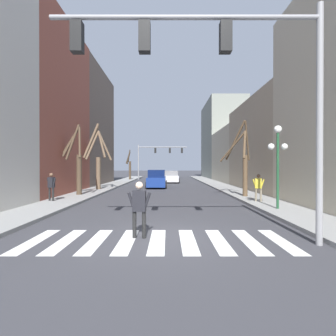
# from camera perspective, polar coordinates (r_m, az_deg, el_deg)

# --- Properties ---
(ground_plane) EXTENTS (240.00, 240.00, 0.00)m
(ground_plane) POSITION_cam_1_polar(r_m,az_deg,el_deg) (8.38, -2.20, -14.79)
(ground_plane) COLOR #38383D
(building_row_left) EXTENTS (6.00, 33.90, 13.26)m
(building_row_left) POSITION_cam_1_polar(r_m,az_deg,el_deg) (22.19, -28.77, 11.73)
(building_row_left) COLOR beige
(building_row_left) RESTS_ON ground_plane
(building_row_right) EXTENTS (6.00, 51.77, 13.55)m
(building_row_right) POSITION_cam_1_polar(r_m,az_deg,el_deg) (30.52, 18.91, 6.39)
(building_row_right) COLOR #BCB299
(building_row_right) RESTS_ON ground_plane
(crosswalk_stripes) EXTENTS (7.65, 2.60, 0.01)m
(crosswalk_stripes) POSITION_cam_1_polar(r_m,az_deg,el_deg) (7.97, -2.32, -15.58)
(crosswalk_stripes) COLOR white
(crosswalk_stripes) RESTS_ON ground_plane
(traffic_signal_near) EXTENTS (7.56, 0.28, 6.71)m
(traffic_signal_near) POSITION_cam_1_polar(r_m,az_deg,el_deg) (7.92, 11.46, 21.21)
(traffic_signal_near) COLOR gray
(traffic_signal_near) RESTS_ON ground_plane
(traffic_signal_far) EXTENTS (7.98, 0.28, 5.69)m
(traffic_signal_far) POSITION_cam_1_polar(r_m,az_deg,el_deg) (42.81, -2.35, 3.21)
(traffic_signal_far) COLOR gray
(traffic_signal_far) RESTS_ON ground_plane
(street_lamp_right_corner) EXTENTS (0.95, 0.36, 4.00)m
(street_lamp_right_corner) POSITION_cam_1_polar(r_m,az_deg,el_deg) (13.66, 22.78, 3.72)
(street_lamp_right_corner) COLOR #1E4C2D
(street_lamp_right_corner) RESTS_ON sidewalk_right
(car_parked_left_far) EXTENTS (2.08, 4.33, 1.58)m
(car_parked_left_far) POSITION_cam_1_polar(r_m,az_deg,el_deg) (34.83, 0.73, -1.97)
(car_parked_left_far) COLOR silver
(car_parked_left_far) RESTS_ON ground_plane
(car_parked_left_near) EXTENTS (2.07, 4.70, 1.55)m
(car_parked_left_near) POSITION_cam_1_polar(r_m,az_deg,el_deg) (40.40, -2.40, -1.66)
(car_parked_left_near) COLOR black
(car_parked_left_near) RESTS_ON ground_plane
(car_parked_left_mid) EXTENTS (2.07, 4.79, 1.81)m
(car_parked_left_mid) POSITION_cam_1_polar(r_m,az_deg,el_deg) (26.90, -2.48, -2.47)
(car_parked_left_mid) COLOR navy
(car_parked_left_mid) RESTS_ON ground_plane
(pedestrian_on_left_sidewalk) EXTENTS (0.74, 0.25, 1.72)m
(pedestrian_on_left_sidewalk) POSITION_cam_1_polar(r_m,az_deg,el_deg) (8.11, -6.29, -7.96)
(pedestrian_on_left_sidewalk) COLOR black
(pedestrian_on_left_sidewalk) RESTS_ON ground_plane
(pedestrian_on_right_sidewalk) EXTENTS (0.68, 0.36, 1.64)m
(pedestrian_on_right_sidewalk) POSITION_cam_1_polar(r_m,az_deg,el_deg) (16.94, -24.07, -3.26)
(pedestrian_on_right_sidewalk) COLOR black
(pedestrian_on_right_sidewalk) RESTS_ON sidewalk_left
(pedestrian_waiting_at_curb) EXTENTS (0.66, 0.32, 1.58)m
(pedestrian_waiting_at_curb) POSITION_cam_1_polar(r_m,az_deg,el_deg) (16.13, 19.07, -3.56)
(pedestrian_waiting_at_curb) COLOR #7A705B
(pedestrian_waiting_at_curb) RESTS_ON sidewalk_right
(street_tree_right_far) EXTENTS (3.04, 1.65, 5.85)m
(street_tree_right_far) POSITION_cam_1_polar(r_m,az_deg,el_deg) (24.05, -15.30, 2.38)
(street_tree_right_far) COLOR brown
(street_tree_right_far) RESTS_ON sidewalk_left
(street_tree_left_far) EXTENTS (1.98, 1.67, 5.06)m
(street_tree_left_far) POSITION_cam_1_polar(r_m,az_deg,el_deg) (19.77, -19.25, 1.17)
(street_tree_left_far) COLOR #473828
(street_tree_left_far) RESTS_ON sidewalk_left
(street_tree_left_mid) EXTENTS (2.12, 2.19, 5.21)m
(street_tree_left_mid) POSITION_cam_1_polar(r_m,az_deg,el_deg) (18.69, 15.94, 1.29)
(street_tree_left_mid) COLOR brown
(street_tree_left_mid) RESTS_ON sidewalk_right
(street_tree_right_mid) EXTENTS (0.94, 0.96, 4.59)m
(street_tree_right_mid) POSITION_cam_1_polar(r_m,az_deg,el_deg) (40.89, -8.39, 0.42)
(street_tree_right_mid) COLOR #473828
(street_tree_right_mid) RESTS_ON sidewalk_left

